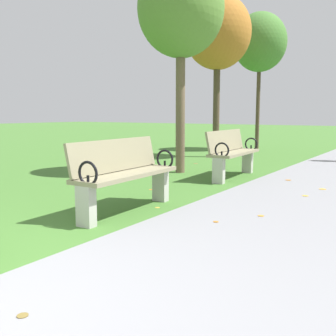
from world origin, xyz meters
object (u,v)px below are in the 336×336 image
park_bench_3 (232,152)px  tree_4 (260,43)px  tree_2 (181,11)px  park_bench_2 (124,173)px  tree_3 (218,33)px

park_bench_3 → tree_4: (-1.72, 5.80, 3.01)m
park_bench_3 → tree_2: tree_2 is taller
park_bench_2 → tree_2: bearing=110.1°
tree_2 → park_bench_2: bearing=-69.9°
tree_3 → tree_4: 2.75m
tree_2 → tree_4: size_ratio=0.94×
park_bench_2 → tree_3: size_ratio=0.37×
park_bench_3 → tree_2: size_ratio=0.39×
park_bench_3 → tree_3: bearing=121.6°
park_bench_2 → tree_4: (-1.72, 8.97, 3.01)m
park_bench_3 → tree_4: 6.75m
tree_2 → park_bench_3: bearing=-0.1°
park_bench_3 → tree_4: bearing=106.6°
park_bench_2 → park_bench_3: size_ratio=1.00×
park_bench_3 → tree_2: bearing=179.9°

